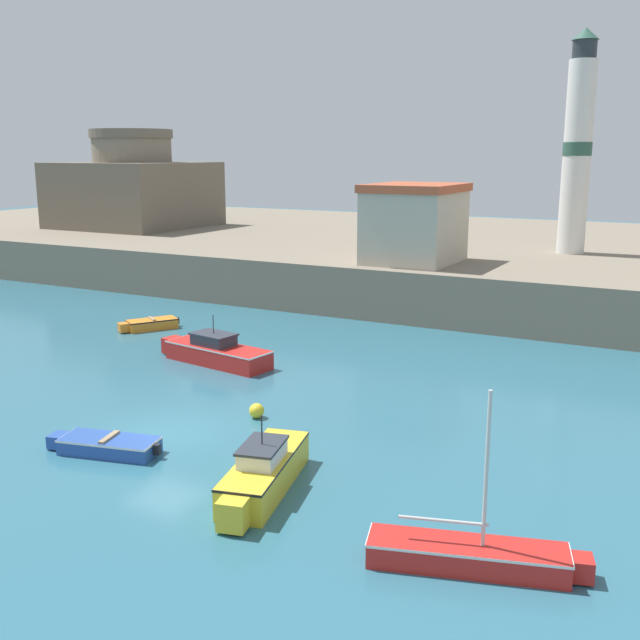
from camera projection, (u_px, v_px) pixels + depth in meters
ground_plane at (164, 434)px, 27.23m from camera, size 200.00×200.00×0.00m
quay_seawall at (482, 257)px, 61.76m from camera, size 120.00×40.00×3.17m
motorboat_red_0 at (215, 352)px, 36.33m from camera, size 6.53×2.59×2.39m
motorboat_yellow_1 at (263, 472)px, 22.58m from camera, size 2.58×5.64×2.43m
dinghy_orange_2 at (150, 324)px, 43.35m from camera, size 2.59×3.33×0.66m
dinghy_blue_3 at (106, 445)px, 25.49m from camera, size 4.10×2.06×0.62m
sailboat_red_4 at (472, 554)px, 18.38m from camera, size 5.46×2.53×4.62m
mooring_buoy at (257, 411)px, 28.85m from camera, size 0.59×0.59×0.59m
fortress at (134, 189)px, 70.40m from camera, size 12.23×12.23×8.96m
lighthouse at (578, 146)px, 50.70m from camera, size 1.92×1.92×14.90m
harbor_shed_near_wharf at (415, 223)px, 47.36m from camera, size 5.37×6.57×4.95m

